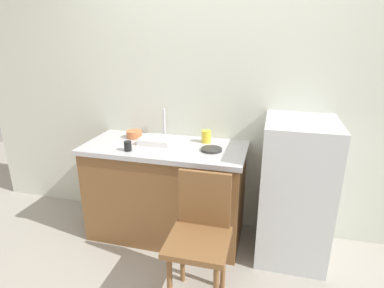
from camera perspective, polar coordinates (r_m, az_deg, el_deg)
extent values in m
cube|color=silver|center=(2.80, 4.98, 10.51)|extent=(4.80, 0.10, 2.66)
cube|color=brown|center=(2.86, -4.64, -8.74)|extent=(1.33, 0.60, 0.82)
cube|color=#B7B7BC|center=(2.69, -4.89, -0.62)|extent=(1.37, 0.64, 0.04)
cylinder|color=#B7B7BC|center=(2.90, -5.03, 3.94)|extent=(0.02, 0.02, 0.26)
cube|color=silver|center=(2.67, 18.05, -8.00)|extent=(0.53, 0.60, 1.15)
cylinder|color=brown|center=(2.23, -4.03, -24.00)|extent=(0.04, 0.04, 0.45)
cylinder|color=brown|center=(2.45, -1.73, -19.37)|extent=(0.04, 0.04, 0.45)
cylinder|color=brown|center=(2.40, 5.65, -20.38)|extent=(0.04, 0.04, 0.45)
cube|color=brown|center=(2.15, 1.09, -17.30)|extent=(0.40, 0.40, 0.04)
cube|color=brown|center=(2.18, 2.25, -9.83)|extent=(0.36, 0.03, 0.40)
cube|color=white|center=(2.73, -6.46, 0.62)|extent=(0.28, 0.20, 0.05)
cylinder|color=#C67042|center=(2.91, -10.38, 1.75)|extent=(0.14, 0.14, 0.06)
cylinder|color=#2D2D2D|center=(2.55, 3.53, -0.98)|extent=(0.17, 0.17, 0.02)
cylinder|color=black|center=(2.59, -11.49, -0.37)|extent=(0.06, 0.06, 0.08)
cylinder|color=yellow|center=(2.73, 2.58, 1.37)|extent=(0.08, 0.08, 0.11)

